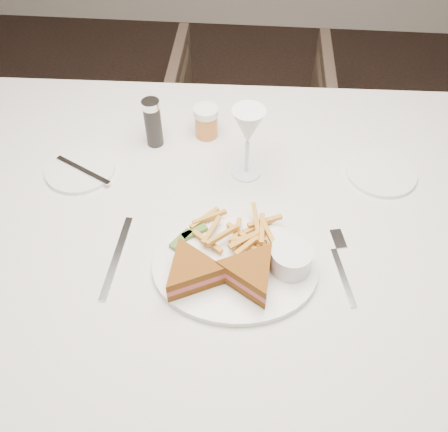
% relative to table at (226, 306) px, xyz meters
% --- Properties ---
extents(table, '(1.46, 1.00, 0.75)m').
position_rel_table_xyz_m(table, '(0.00, 0.00, 0.00)').
color(table, silver).
rests_on(table, ground).
extents(chair_far, '(0.62, 0.58, 0.63)m').
position_rel_table_xyz_m(chair_far, '(0.02, 0.90, -0.06)').
color(chair_far, '#49382C').
rests_on(chair_far, ground).
extents(table_setting, '(0.85, 0.59, 0.18)m').
position_rel_table_xyz_m(table_setting, '(0.01, -0.05, 0.41)').
color(table_setting, white).
rests_on(table_setting, table).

